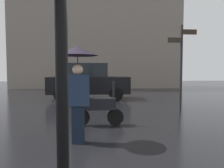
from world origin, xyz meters
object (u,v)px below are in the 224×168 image
at_px(pedestrian_with_umbrella, 78,72).
at_px(parked_car_left, 88,81).
at_px(street_signpost, 181,60).
at_px(parked_scooter, 97,106).

distance_m(pedestrian_with_umbrella, parked_car_left, 7.00).
bearing_deg(street_signpost, parked_scooter, -151.27).
relative_size(parked_car_left, street_signpost, 1.33).
bearing_deg(pedestrian_with_umbrella, parked_car_left, -171.04).
distance_m(parked_scooter, street_signpost, 3.83).
relative_size(parked_scooter, parked_car_left, 0.33).
xyz_separation_m(parked_scooter, parked_car_left, (-0.41, 5.59, 0.43)).
bearing_deg(pedestrian_with_umbrella, street_signpost, 140.23).
height_order(pedestrian_with_umbrella, street_signpost, street_signpost).
bearing_deg(parked_car_left, pedestrian_with_umbrella, 82.21).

